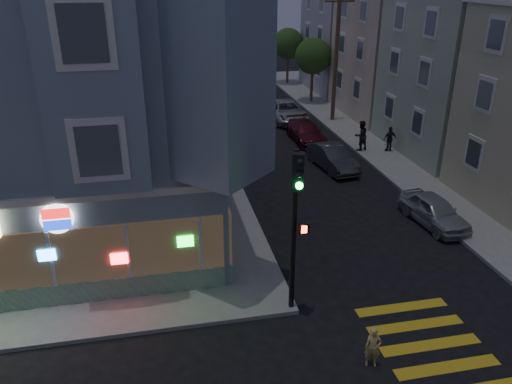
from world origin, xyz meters
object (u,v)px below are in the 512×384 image
object	(u,v)px
pedestrian_b	(390,139)
running_child	(373,347)
parked_car_b	(333,158)
street_tree_near	(313,56)
utility_pole	(336,57)
parked_car_c	(306,132)
traffic_signal	(296,207)
pedestrian_a	(361,135)
parked_car_a	(434,211)
street_tree_far	(288,44)
parked_car_d	(286,111)
fire_hydrant	(388,143)

from	to	relation	value
pedestrian_b	running_child	bearing A→B (deg)	52.65
parked_car_b	street_tree_near	bearing A→B (deg)	69.50
utility_pole	parked_car_c	distance (m)	6.87
traffic_signal	running_child	bearing A→B (deg)	-42.62
pedestrian_a	parked_car_a	world-z (taller)	pedestrian_a
street_tree_far	parked_car_c	xyz separation A→B (m)	(-3.60, -18.30, -3.28)
street_tree_far	pedestrian_a	world-z (taller)	street_tree_far
parked_car_a	pedestrian_b	bearing A→B (deg)	70.38
street_tree_far	running_child	xyz separation A→B (m)	(-7.81, -38.65, -3.30)
pedestrian_b	parked_car_c	distance (m)	5.51
pedestrian_a	traffic_signal	size ratio (longest dim) A/B	0.34
street_tree_near	parked_car_b	size ratio (longest dim) A/B	1.27
pedestrian_b	parked_car_a	world-z (taller)	pedestrian_b
utility_pole	parked_car_d	distance (m)	5.37
utility_pole	parked_car_b	xyz separation A→B (m)	(-3.40, -9.50, -4.11)
utility_pole	pedestrian_a	world-z (taller)	utility_pole
street_tree_near	street_tree_far	world-z (taller)	same
parked_car_d	parked_car_b	bearing A→B (deg)	-91.84
pedestrian_a	parked_car_c	size ratio (longest dim) A/B	0.42
street_tree_far	parked_car_a	bearing A→B (deg)	-92.77
parked_car_c	street_tree_far	bearing A→B (deg)	78.31
parked_car_a	traffic_signal	xyz separation A→B (m)	(-7.88, -4.88, 3.24)
parked_car_a	parked_car_c	size ratio (longest dim) A/B	0.86
parked_car_c	traffic_signal	xyz separation A→B (m)	(-5.78, -17.54, 3.25)
utility_pole	fire_hydrant	xyz separation A→B (m)	(1.00, -7.46, -4.21)
pedestrian_a	street_tree_near	bearing A→B (deg)	-110.03
street_tree_near	pedestrian_a	bearing A→B (deg)	-93.94
parked_car_b	parked_car_c	size ratio (longest dim) A/B	0.93
parked_car_d	traffic_signal	size ratio (longest dim) A/B	0.96
utility_pole	traffic_signal	distance (m)	23.71
pedestrian_a	parked_car_b	distance (m)	3.66
parked_car_b	pedestrian_a	bearing A→B (deg)	34.61
running_child	traffic_signal	world-z (taller)	traffic_signal
utility_pole	parked_car_c	size ratio (longest dim) A/B	2.01
street_tree_near	traffic_signal	world-z (taller)	traffic_signal
parked_car_b	parked_car_d	distance (m)	10.40
street_tree_far	parked_car_a	world-z (taller)	street_tree_far
street_tree_near	fire_hydrant	size ratio (longest dim) A/B	6.37
utility_pole	parked_car_d	xyz separation A→B (m)	(-3.40, 0.90, -4.06)
utility_pole	traffic_signal	bearing A→B (deg)	-112.79
pedestrian_b	parked_car_b	world-z (taller)	pedestrian_b
utility_pole	pedestrian_b	bearing A→B (deg)	-82.51
street_tree_far	pedestrian_a	size ratio (longest dim) A/B	2.83
pedestrian_b	traffic_signal	size ratio (longest dim) A/B	0.28
parked_car_b	parked_car_d	world-z (taller)	parked_car_d
running_child	parked_car_b	distance (m)	15.72
fire_hydrant	street_tree_near	bearing A→B (deg)	93.40
running_child	fire_hydrant	world-z (taller)	running_child
street_tree_near	parked_car_a	bearing A→B (deg)	-93.74
traffic_signal	utility_pole	bearing A→B (deg)	85.35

